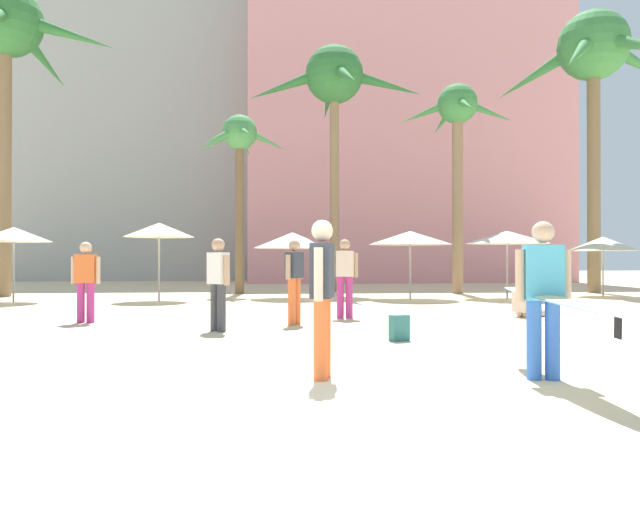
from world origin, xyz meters
The scene contains 23 objects.
ground centered at (0.00, 0.00, 0.00)m, with size 120.00×120.00×0.00m, color beige.
hotel_pink centered at (8.54, 31.23, 8.98)m, with size 18.85×10.46×17.97m, color pink.
hotel_tower_gray centered at (-8.71, 35.49, 12.59)m, with size 16.23×8.35×25.19m, color #A8A8A3.
palm_tree_far_left centered at (-9.22, 15.82, 9.33)m, with size 7.24×7.38×11.10m.
palm_tree_left centered at (-0.99, 16.85, 5.60)m, with size 3.56×3.75×6.91m.
palm_tree_center centered at (7.45, 16.25, 6.52)m, with size 4.59×4.56×8.17m.
palm_tree_right centered at (13.08, 16.21, 9.30)m, with size 7.27×7.89×11.25m.
palm_tree_far_right centered at (2.86, 18.03, 8.55)m, with size 7.25×7.17×10.16m.
cafe_umbrella_1 centered at (8.06, 12.98, 2.07)m, with size 2.77×2.77×2.28m.
cafe_umbrella_2 centered at (-3.40, 13.14, 2.26)m, with size 2.22×2.22×2.50m.
cafe_umbrella_3 centered at (12.07, 13.98, 1.89)m, with size 2.39×2.39×2.14m.
cafe_umbrella_4 centered at (-7.76, 12.96, 2.09)m, with size 2.24×2.24×2.32m.
cafe_umbrella_5 centered at (4.77, 13.11, 2.04)m, with size 2.77×2.77×2.27m.
cafe_umbrella_6 centered at (0.90, 14.01, 1.97)m, with size 2.65×2.65×2.25m.
beach_towel centered at (2.98, 3.40, 0.01)m, with size 1.53×0.98×0.01m, color white.
backpack centered at (2.06, 3.28, 0.20)m, with size 0.34×0.31×0.42m.
person_mid_right centered at (2.91, -0.04, 0.93)m, with size 0.61×2.98×1.74m.
person_near_left centered at (0.50, 5.83, 0.95)m, with size 0.41×0.56×1.73m.
person_near_right centered at (5.89, 6.87, 0.34)m, with size 0.95×0.66×0.95m.
person_mid_center centered at (1.71, 7.04, 0.98)m, with size 0.61×0.27×1.78m.
person_far_left centered at (-3.81, 6.63, 0.93)m, with size 0.60×0.25×1.69m.
person_far_right centered at (0.50, 0.39, 0.97)m, with size 0.32×0.61×1.76m.
person_mid_left centered at (-0.95, 4.85, 0.94)m, with size 0.47×0.52×1.71m.
Camera 1 is at (-0.18, -6.14, 1.32)m, focal length 33.25 mm.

